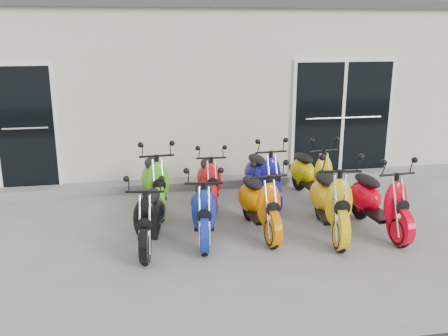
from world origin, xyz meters
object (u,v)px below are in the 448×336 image
(scooter_front_orange_b, at_px, (331,191))
(scooter_back_green, at_px, (155,173))
(scooter_front_red, at_px, (380,192))
(scooter_back_red, at_px, (209,173))
(scooter_front_orange_a, at_px, (260,194))
(scooter_front_blue, at_px, (204,200))
(scooter_back_blue, at_px, (263,168))
(scooter_front_black, at_px, (149,208))
(scooter_back_yellow, at_px, (312,166))

(scooter_front_orange_b, distance_m, scooter_back_green, 2.81)
(scooter_front_red, distance_m, scooter_back_red, 2.73)
(scooter_front_orange_a, distance_m, scooter_front_orange_b, 1.01)
(scooter_front_blue, xyz_separation_m, scooter_front_red, (2.51, -0.19, 0.03))
(scooter_front_blue, xyz_separation_m, scooter_back_red, (0.29, 1.40, -0.02))
(scooter_front_red, distance_m, scooter_back_blue, 2.01)
(scooter_front_blue, bearing_deg, scooter_front_orange_b, 2.51)
(scooter_front_orange_a, bearing_deg, scooter_front_red, -12.89)
(scooter_front_blue, height_order, scooter_back_blue, scooter_back_blue)
(scooter_back_green, height_order, scooter_back_red, scooter_back_green)
(scooter_front_black, height_order, scooter_back_yellow, scooter_back_yellow)
(scooter_front_orange_a, height_order, scooter_back_red, scooter_front_orange_a)
(scooter_front_orange_a, height_order, scooter_front_orange_b, scooter_front_orange_b)
(scooter_front_black, xyz_separation_m, scooter_front_red, (3.27, -0.04, 0.04))
(scooter_front_orange_b, height_order, scooter_back_blue, scooter_front_orange_b)
(scooter_front_black, bearing_deg, scooter_back_yellow, 36.65)
(scooter_front_orange_a, distance_m, scooter_back_red, 1.43)
(scooter_back_blue, bearing_deg, scooter_front_blue, -135.62)
(scooter_back_yellow, bearing_deg, scooter_front_orange_b, -107.51)
(scooter_front_orange_a, relative_size, scooter_back_yellow, 1.01)
(scooter_back_blue, bearing_deg, scooter_back_yellow, -2.61)
(scooter_front_orange_b, xyz_separation_m, scooter_back_green, (-2.40, 1.46, -0.04))
(scooter_front_orange_a, distance_m, scooter_front_red, 1.72)
(scooter_back_green, bearing_deg, scooter_front_red, -29.36)
(scooter_front_orange_b, bearing_deg, scooter_back_green, 157.18)
(scooter_back_yellow, bearing_deg, scooter_front_blue, -154.07)
(scooter_front_black, xyz_separation_m, scooter_front_blue, (0.75, 0.15, 0.01))
(scooter_front_orange_b, bearing_deg, scooter_front_black, -171.47)
(scooter_front_blue, xyz_separation_m, scooter_back_green, (-0.61, 1.31, 0.04))
(scooter_front_black, bearing_deg, scooter_front_orange_b, 8.60)
(scooter_front_black, xyz_separation_m, scooter_front_orange_b, (2.55, 0.00, 0.09))
(scooter_back_green, xyz_separation_m, scooter_back_yellow, (2.67, 0.04, -0.03))
(scooter_back_blue, bearing_deg, scooter_back_red, 171.90)
(scooter_front_black, height_order, scooter_back_green, scooter_back_green)
(scooter_front_blue, distance_m, scooter_front_red, 2.52)
(scooter_front_black, distance_m, scooter_front_orange_b, 2.55)
(scooter_back_blue, bearing_deg, scooter_front_orange_b, -71.73)
(scooter_back_red, relative_size, scooter_back_yellow, 0.94)
(scooter_front_blue, xyz_separation_m, scooter_back_blue, (1.19, 1.33, 0.03))
(scooter_front_orange_b, distance_m, scooter_front_red, 0.72)
(scooter_front_black, distance_m, scooter_front_blue, 0.77)
(scooter_front_red, bearing_deg, scooter_back_blue, 126.64)
(scooter_front_blue, relative_size, scooter_back_green, 0.93)
(scooter_front_orange_a, bearing_deg, scooter_front_orange_b, -16.91)
(scooter_back_blue, bearing_deg, scooter_back_green, 176.77)
(scooter_front_orange_a, height_order, scooter_back_yellow, scooter_front_orange_a)
(scooter_front_red, distance_m, scooter_back_green, 3.46)
(scooter_back_red, bearing_deg, scooter_front_orange_a, -65.78)
(scooter_front_black, relative_size, scooter_front_orange_a, 0.95)
(scooter_front_red, xyz_separation_m, scooter_back_green, (-3.12, 1.50, 0.01))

